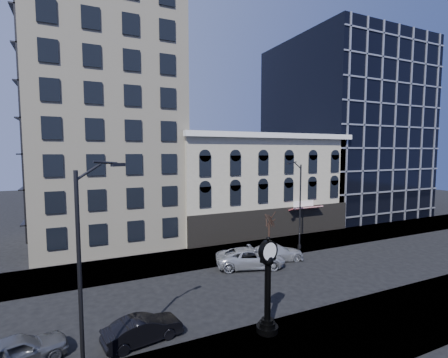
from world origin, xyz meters
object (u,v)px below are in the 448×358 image
street_clock (268,289)px  street_lamp_near (95,214)px  car_near_a (15,352)px  car_near_b (143,329)px

street_clock → street_lamp_near: 10.27m
street_lamp_near → car_near_a: 8.28m
car_near_a → street_clock: bearing=-119.9°
car_near_a → street_lamp_near: bearing=-146.6°
street_clock → car_near_b: bearing=148.9°
street_lamp_near → car_near_a: (-3.59, 2.84, -6.90)m
street_clock → street_lamp_near: street_lamp_near is taller
street_lamp_near → car_near_a: bearing=118.4°
street_lamp_near → car_near_b: (2.37, 2.43, -6.98)m
car_near_a → car_near_b: (5.96, -0.41, -0.08)m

